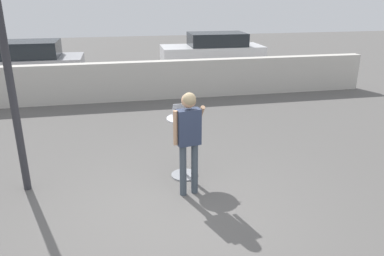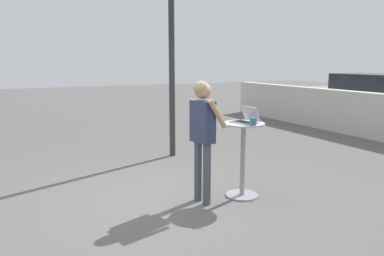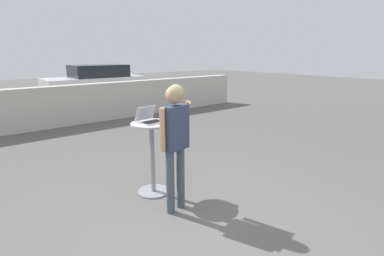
% 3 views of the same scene
% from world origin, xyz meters
% --- Properties ---
extents(ground_plane, '(50.00, 50.00, 0.00)m').
position_xyz_m(ground_plane, '(0.00, 0.00, 0.00)').
color(ground_plane, '#5B5956').
extents(pavement_kerb, '(14.69, 0.35, 1.17)m').
position_xyz_m(pavement_kerb, '(0.00, 6.53, 0.58)').
color(pavement_kerb, beige).
rests_on(pavement_kerb, ground_plane).
extents(cafe_table, '(0.60, 0.60, 1.10)m').
position_xyz_m(cafe_table, '(0.35, 1.18, 0.64)').
color(cafe_table, gray).
rests_on(cafe_table, ground_plane).
extents(laptop, '(0.37, 0.35, 0.23)m').
position_xyz_m(laptop, '(0.34, 1.21, 1.15)').
color(laptop, '#B7BABF').
rests_on(laptop, cafe_table).
extents(coffee_mug, '(0.13, 0.09, 0.11)m').
position_xyz_m(coffee_mug, '(0.59, 1.17, 1.15)').
color(coffee_mug, '#336084').
rests_on(coffee_mug, cafe_table).
extents(standing_person, '(0.51, 0.41, 1.71)m').
position_xyz_m(standing_person, '(0.30, 0.54, 1.09)').
color(standing_person, '#424C56').
rests_on(standing_person, ground_plane).
extents(parked_car_near_street, '(4.29, 1.97, 1.56)m').
position_xyz_m(parked_car_near_street, '(3.39, 10.68, 0.80)').
color(parked_car_near_street, silver).
rests_on(parked_car_near_street, ground_plane).
extents(parked_car_further_down, '(4.46, 2.00, 1.53)m').
position_xyz_m(parked_car_further_down, '(-4.02, 9.40, 0.79)').
color(parked_car_further_down, '#9E9EA3').
rests_on(parked_car_further_down, ground_plane).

